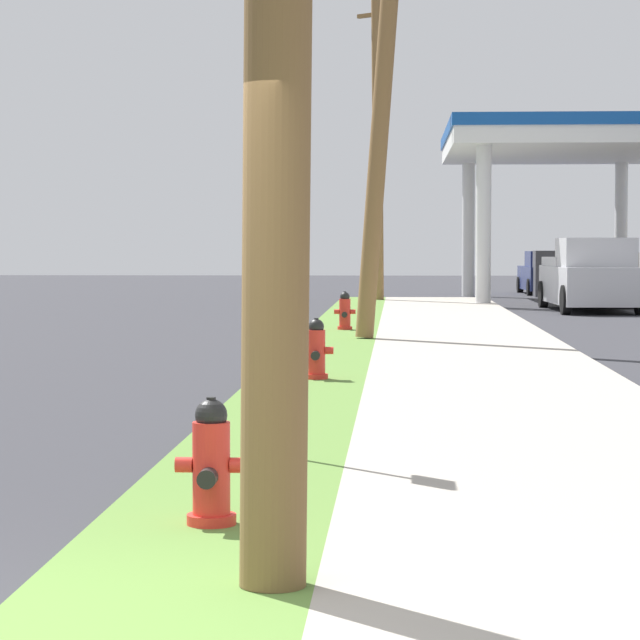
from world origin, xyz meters
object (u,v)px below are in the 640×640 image
fire_hydrant_second (316,352)px  fire_hydrant_third (345,313)px  utility_pole_background (378,145)px  utility_pole_midground (384,73)px  car_navy_by_far_pump (549,274)px  truck_silver_at_forecourt (590,277)px  car_tan_by_near_pump (602,281)px  street_sign_post (283,260)px  fire_hydrant_nearest (211,469)px

fire_hydrant_second → fire_hydrant_third: size_ratio=1.00×
fire_hydrant_third → utility_pole_background: utility_pole_background is taller
utility_pole_midground → car_navy_by_far_pump: utility_pole_midground is taller
truck_silver_at_forecourt → utility_pole_background: bearing=139.9°
fire_hydrant_second → utility_pole_midground: 9.14m
utility_pole_midground → car_tan_by_near_pump: 18.18m
utility_pole_midground → car_navy_by_far_pump: 28.00m
utility_pole_background → street_sign_post: 32.75m
utility_pole_midground → fire_hydrant_nearest: bearing=-92.8°
fire_hydrant_third → car_tan_by_near_pump: (6.99, 14.22, 0.28)m
fire_hydrant_third → utility_pole_background: (0.40, 15.76, 4.39)m
truck_silver_at_forecourt → street_sign_post: bearing=-102.3°
utility_pole_background → fire_hydrant_nearest: bearing=-90.7°
car_navy_by_far_pump → street_sign_post: bearing=-98.8°
fire_hydrant_third → fire_hydrant_second: bearing=-89.8°
utility_pole_midground → street_sign_post: utility_pole_midground is taller
utility_pole_background → car_navy_by_far_pump: utility_pole_background is taller
fire_hydrant_third → street_sign_post: size_ratio=0.35×
truck_silver_at_forecourt → fire_hydrant_third: bearing=-119.7°
utility_pole_midground → truck_silver_at_forecourt: utility_pole_midground is taller
fire_hydrant_second → utility_pole_background: 26.50m
car_tan_by_near_pump → truck_silver_at_forecourt: bearing=-103.3°
fire_hydrant_second → fire_hydrant_third: bearing=90.2°
fire_hydrant_third → utility_pole_background: 16.37m
utility_pole_midground → truck_silver_at_forecourt: (5.42, 13.25, -3.89)m
utility_pole_background → car_tan_by_near_pump: size_ratio=2.00×
fire_hydrant_nearest → fire_hydrant_second: bearing=89.5°
fire_hydrant_second → car_navy_by_far_pump: (6.52, 35.09, 0.28)m
fire_hydrant_nearest → car_navy_by_far_pump: bearing=81.5°
fire_hydrant_third → utility_pole_background: size_ratio=0.08×
fire_hydrant_third → car_tan_by_near_pump: car_tan_by_near_pump is taller
car_tan_by_near_pump → truck_silver_at_forecourt: size_ratio=0.85×
car_navy_by_far_pump → truck_silver_at_forecourt: (-0.36, -13.83, 0.19)m
car_navy_by_far_pump → utility_pole_background: bearing=-124.5°
car_tan_by_near_pump → utility_pole_midground: bearing=-110.5°
fire_hydrant_nearest → utility_pole_midground: (0.82, 17.14, 4.36)m
street_sign_post → truck_silver_at_forecourt: street_sign_post is taller
fire_hydrant_nearest → utility_pole_background: (0.44, 35.28, 4.39)m
fire_hydrant_second → street_sign_post: (0.12, -6.46, 1.19)m
fire_hydrant_nearest → street_sign_post: street_sign_post is taller
utility_pole_midground → truck_silver_at_forecourt: 14.84m
fire_hydrant_third → street_sign_post: bearing=-89.5°
fire_hydrant_nearest → street_sign_post: bearing=85.7°
car_navy_by_far_pump → fire_hydrant_second: bearing=-100.5°
street_sign_post → car_navy_by_far_pump: street_sign_post is taller
fire_hydrant_nearest → utility_pole_midground: size_ratio=0.08×
car_navy_by_far_pump → truck_silver_at_forecourt: bearing=-91.5°
car_navy_by_far_pump → fire_hydrant_third: bearing=-104.9°
car_tan_by_near_pump → fire_hydrant_second: bearing=-105.8°
street_sign_post → car_tan_by_near_pump: (6.83, 31.05, -0.91)m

